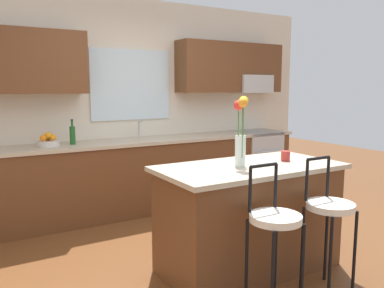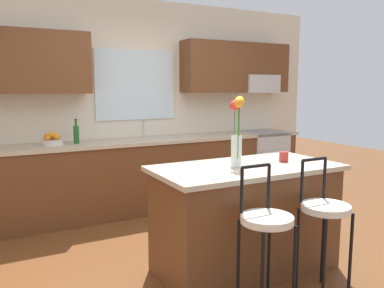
{
  "view_description": "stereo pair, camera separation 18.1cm",
  "coord_description": "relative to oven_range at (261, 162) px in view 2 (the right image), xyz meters",
  "views": [
    {
      "loc": [
        -1.95,
        -2.87,
        1.58
      ],
      "look_at": [
        0.07,
        0.55,
        1.0
      ],
      "focal_mm": 36.96,
      "sensor_mm": 36.0,
      "label": 1
    },
    {
      "loc": [
        -1.8,
        -2.96,
        1.58
      ],
      "look_at": [
        0.07,
        0.55,
        1.0
      ],
      "focal_mm": 36.96,
      "sensor_mm": 36.0,
      "label": 2
    }
  ],
  "objects": [
    {
      "name": "ground_plane",
      "position": [
        -1.84,
        -1.68,
        -0.46
      ],
      "size": [
        14.0,
        14.0,
        0.0
      ],
      "primitive_type": "plane",
      "color": "brown"
    },
    {
      "name": "back_wall_assembly",
      "position": [
        -1.8,
        0.31,
        1.05
      ],
      "size": [
        5.6,
        0.5,
        2.7
      ],
      "color": "beige",
      "rests_on": "ground"
    },
    {
      "name": "counter_run",
      "position": [
        -1.84,
        0.02,
        0.01
      ],
      "size": [
        4.56,
        0.64,
        0.92
      ],
      "color": "brown",
      "rests_on": "ground"
    },
    {
      "name": "sink_faucet",
      "position": [
        -1.79,
        0.17,
        0.6
      ],
      "size": [
        0.02,
        0.13,
        0.23
      ],
      "color": "#B7BABC",
      "rests_on": "counter_run"
    },
    {
      "name": "oven_range",
      "position": [
        0.0,
        0.0,
        0.0
      ],
      "size": [
        0.6,
        0.64,
        0.92
      ],
      "color": "#B7BABC",
      "rests_on": "ground"
    },
    {
      "name": "kitchen_island",
      "position": [
        -1.7,
        -1.97,
        0.0
      ],
      "size": [
        1.58,
        0.81,
        0.92
      ],
      "color": "brown",
      "rests_on": "ground"
    },
    {
      "name": "bar_stool_near",
      "position": [
        -1.97,
        -2.59,
        0.18
      ],
      "size": [
        0.36,
        0.36,
        1.04
      ],
      "color": "black",
      "rests_on": "ground"
    },
    {
      "name": "bar_stool_middle",
      "position": [
        -1.42,
        -2.59,
        0.18
      ],
      "size": [
        0.36,
        0.36,
        1.04
      ],
      "color": "black",
      "rests_on": "ground"
    },
    {
      "name": "flower_vase",
      "position": [
        -1.81,
        -1.98,
        0.76
      ],
      "size": [
        0.11,
        0.14,
        0.58
      ],
      "color": "silver",
      "rests_on": "kitchen_island"
    },
    {
      "name": "mug_ceramic",
      "position": [
        -1.31,
        -1.99,
        0.51
      ],
      "size": [
        0.08,
        0.08,
        0.09
      ],
      "primitive_type": "cylinder",
      "color": "#A52D28",
      "rests_on": "kitchen_island"
    },
    {
      "name": "fruit_bowl_oranges",
      "position": [
        -2.95,
        0.03,
        0.51
      ],
      "size": [
        0.24,
        0.24,
        0.16
      ],
      "color": "silver",
      "rests_on": "counter_run"
    },
    {
      "name": "bottle_olive_oil",
      "position": [
        -2.68,
        0.02,
        0.57
      ],
      "size": [
        0.06,
        0.06,
        0.29
      ],
      "color": "#1E5923",
      "rests_on": "counter_run"
    }
  ]
}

